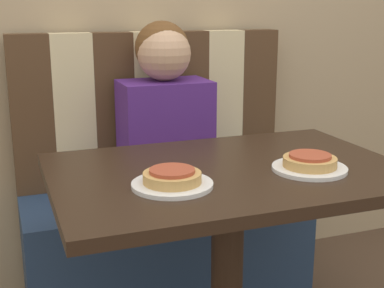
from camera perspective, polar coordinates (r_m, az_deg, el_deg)
name	(u,v)px	position (r m, az deg, el deg)	size (l,w,h in m)	color
booth_seat	(167,244)	(2.34, -2.73, -10.65)	(1.17, 0.48, 0.48)	navy
booth_backrest	(152,107)	(2.34, -4.33, 3.92)	(1.17, 0.09, 0.65)	#4C331E
dining_table	(228,200)	(1.62, 3.89, -6.00)	(1.04, 0.71, 0.77)	black
person	(164,109)	(2.16, -2.96, 3.75)	(0.36, 0.25, 0.70)	#4C237A
plate_left	(172,185)	(1.42, -2.12, -4.35)	(0.22, 0.22, 0.01)	white
plate_right	(309,168)	(1.60, 12.41, -2.56)	(0.22, 0.22, 0.01)	white
pizza_left	(172,176)	(1.42, -2.13, -3.46)	(0.16, 0.16, 0.04)	tan
pizza_right	(310,161)	(1.59, 12.46, -1.76)	(0.16, 0.16, 0.04)	tan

